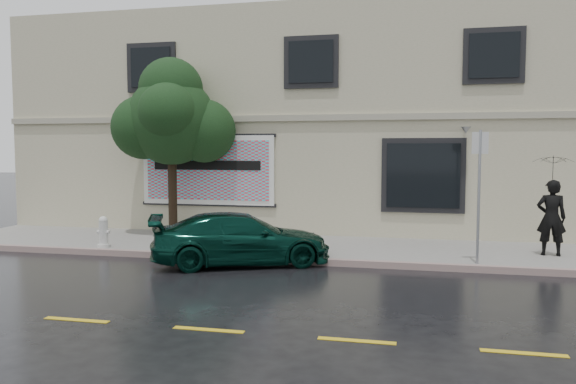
% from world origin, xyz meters
% --- Properties ---
extents(ground, '(90.00, 90.00, 0.00)m').
position_xyz_m(ground, '(0.00, 0.00, 0.00)').
color(ground, black).
rests_on(ground, ground).
extents(sidewalk, '(20.00, 3.50, 0.15)m').
position_xyz_m(sidewalk, '(0.00, 3.25, 0.07)').
color(sidewalk, gray).
rests_on(sidewalk, ground).
extents(curb, '(20.00, 0.18, 0.16)m').
position_xyz_m(curb, '(0.00, 1.50, 0.07)').
color(curb, gray).
rests_on(curb, ground).
extents(road_marking, '(19.00, 0.12, 0.01)m').
position_xyz_m(road_marking, '(0.00, -3.50, 0.01)').
color(road_marking, gold).
rests_on(road_marking, ground).
extents(building, '(20.00, 8.12, 7.00)m').
position_xyz_m(building, '(0.00, 9.00, 3.50)').
color(building, beige).
rests_on(building, ground).
extents(billboard, '(4.30, 0.16, 2.20)m').
position_xyz_m(billboard, '(-3.20, 4.92, 2.05)').
color(billboard, white).
rests_on(billboard, ground).
extents(car, '(4.53, 3.31, 1.21)m').
position_xyz_m(car, '(-0.97, 1.20, 0.60)').
color(car, black).
rests_on(car, ground).
extents(pedestrian, '(0.69, 0.48, 1.82)m').
position_xyz_m(pedestrian, '(6.16, 3.11, 1.06)').
color(pedestrian, black).
rests_on(pedestrian, sidewalk).
extents(umbrella, '(1.09, 1.09, 0.72)m').
position_xyz_m(umbrella, '(6.16, 3.11, 2.33)').
color(umbrella, black).
rests_on(umbrella, pedestrian).
extents(street_tree, '(2.60, 2.60, 4.68)m').
position_xyz_m(street_tree, '(-4.02, 4.20, 3.50)').
color(street_tree, black).
rests_on(street_tree, sidewalk).
extents(fire_hydrant, '(0.33, 0.31, 0.81)m').
position_xyz_m(fire_hydrant, '(-4.88, 1.80, 0.54)').
color(fire_hydrant, silver).
rests_on(fire_hydrant, sidewalk).
extents(sign_pole, '(0.36, 0.10, 2.96)m').
position_xyz_m(sign_pole, '(4.35, 1.70, 1.90)').
color(sign_pole, gray).
rests_on(sign_pole, sidewalk).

